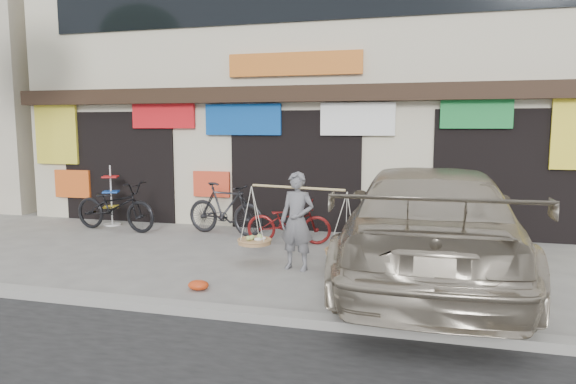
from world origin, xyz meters
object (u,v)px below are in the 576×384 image
(bike_0, at_px, (115,206))
(bike_1, at_px, (225,209))
(suv, at_px, (429,224))
(bike_2, at_px, (289,222))
(street_vendor, at_px, (297,225))
(display_rack, at_px, (111,201))

(bike_0, xyz_separation_m, bike_1, (2.58, 0.20, 0.01))
(bike_0, bearing_deg, suv, -100.24)
(bike_1, bearing_deg, bike_0, 106.19)
(bike_0, bearing_deg, bike_1, -78.37)
(bike_0, xyz_separation_m, suv, (6.81, -2.13, 0.32))
(suv, bearing_deg, bike_2, -35.45)
(bike_1, bearing_deg, bike_2, -94.97)
(bike_1, bearing_deg, suv, -107.17)
(bike_1, xyz_separation_m, suv, (4.24, -2.34, 0.31))
(suv, bearing_deg, street_vendor, -2.35)
(street_vendor, distance_m, display_rack, 5.80)
(street_vendor, bearing_deg, bike_1, 145.25)
(display_rack, bearing_deg, bike_0, -49.84)
(bike_1, relative_size, bike_2, 1.11)
(suv, height_order, display_rack, suv)
(street_vendor, relative_size, bike_2, 1.26)
(bike_2, distance_m, suv, 3.30)
(bike_1, relative_size, suv, 0.31)
(bike_2, relative_size, display_rack, 1.18)
(suv, xyz_separation_m, display_rack, (-7.26, 2.66, -0.30))
(street_vendor, xyz_separation_m, display_rack, (-5.19, 2.60, -0.16))
(street_vendor, xyz_separation_m, bike_1, (-2.17, 2.27, -0.17))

